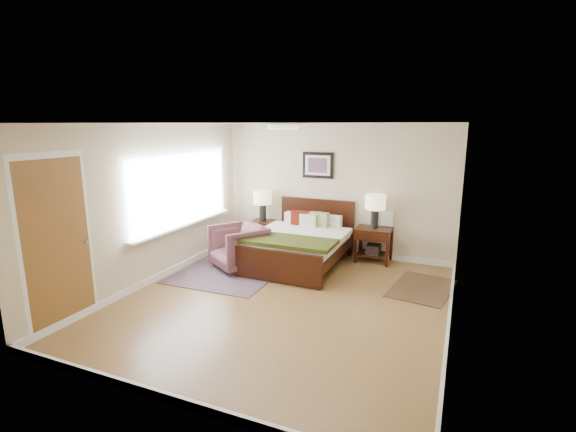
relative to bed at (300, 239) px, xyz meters
The scene contains 18 objects.
floor 1.66m from the bed, 77.21° to the right, with size 5.00×5.00×0.00m, color brown.
back_wall 1.27m from the bed, 69.84° to the left, with size 4.50×0.04×2.50m, color #C2AC8D.
front_wall 4.13m from the bed, 85.04° to the right, with size 4.50×0.04×2.50m, color #C2AC8D.
left_wall 2.56m from the bed, 140.88° to the right, with size 0.04×5.00×2.50m, color #C2AC8D.
right_wall 3.12m from the bed, 30.71° to the right, with size 0.04×5.00×2.50m, color #C2AC8D.
ceiling 2.56m from the bed, 77.21° to the right, with size 4.50×5.00×0.02m, color white.
window 2.22m from the bed, 155.41° to the right, with size 0.11×2.72×1.32m.
door 3.84m from the bed, 119.71° to the right, with size 0.06×1.00×2.18m.
ceil_fixture 2.54m from the bed, 77.21° to the right, with size 0.44×0.44×0.08m.
bed is the anchor object (origin of this frame).
wall_art 1.54m from the bed, 89.96° to the left, with size 0.62×0.05×0.50m.
nightstand_left 1.30m from the bed, 147.20° to the left, with size 0.48×0.43×0.57m.
nightstand_right 1.38m from the bed, 31.25° to the left, with size 0.64×0.48×0.64m.
lamp_left 1.41m from the bed, 146.46° to the left, with size 0.37×0.37×0.61m.
lamp_right 1.50m from the bed, 31.72° to the left, with size 0.37×0.37×0.61m.
armchair 1.10m from the bed, 148.49° to the right, with size 0.83×0.85×0.77m, color brown.
rug_persian 1.23m from the bed, 151.00° to the right, with size 1.65×2.33×0.01m, color #0B1239.
rug_navy 2.22m from the bed, ahead, with size 0.84×1.25×0.01m, color black.
Camera 1 is at (2.25, -5.14, 2.49)m, focal length 26.00 mm.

